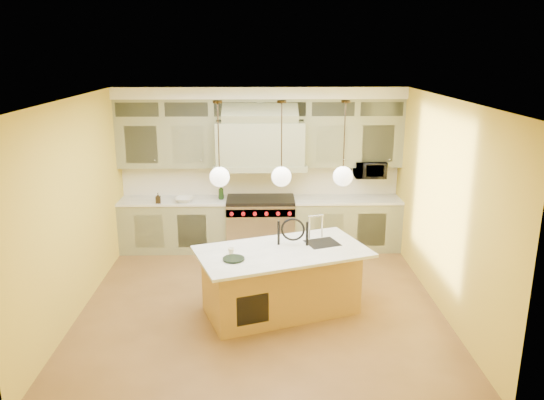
{
  "coord_description": "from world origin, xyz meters",
  "views": [
    {
      "loc": [
        0.0,
        -6.92,
        3.51
      ],
      "look_at": [
        0.17,
        0.7,
        1.33
      ],
      "focal_mm": 35.0,
      "sensor_mm": 36.0,
      "label": 1
    }
  ],
  "objects_px": {
    "counter_stool": "(292,261)",
    "microwave": "(370,169)",
    "kitchen_island": "(281,279)",
    "range": "(261,223)"
  },
  "relations": [
    {
      "from": "kitchen_island",
      "to": "counter_stool",
      "type": "relative_size",
      "value": 1.92
    },
    {
      "from": "range",
      "to": "kitchen_island",
      "type": "bearing_deg",
      "value": -83.37
    },
    {
      "from": "range",
      "to": "kitchen_island",
      "type": "distance_m",
      "value": 2.41
    },
    {
      "from": "kitchen_island",
      "to": "range",
      "type": "bearing_deg",
      "value": 77.08
    },
    {
      "from": "kitchen_island",
      "to": "counter_stool",
      "type": "xyz_separation_m",
      "value": [
        0.14,
        -0.01,
        0.28
      ]
    },
    {
      "from": "kitchen_island",
      "to": "microwave",
      "type": "height_order",
      "value": "microwave"
    },
    {
      "from": "counter_stool",
      "to": "microwave",
      "type": "relative_size",
      "value": 2.41
    },
    {
      "from": "range",
      "to": "counter_stool",
      "type": "relative_size",
      "value": 0.92
    },
    {
      "from": "counter_stool",
      "to": "kitchen_island",
      "type": "bearing_deg",
      "value": -179.62
    },
    {
      "from": "counter_stool",
      "to": "microwave",
      "type": "distance_m",
      "value": 3.02
    }
  ]
}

